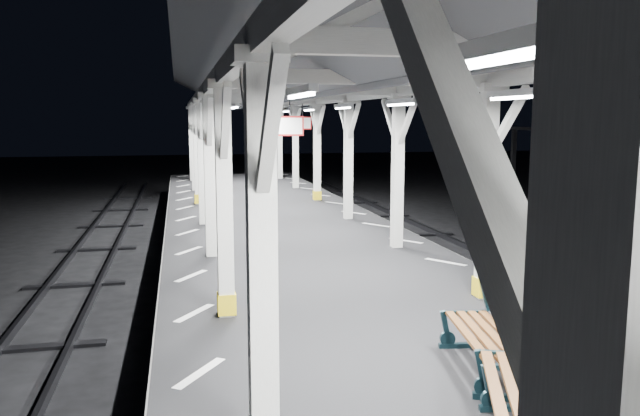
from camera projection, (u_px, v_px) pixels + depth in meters
name	position (u px, v px, depth m)	size (l,w,h in m)	color
platform	(407.00, 394.00, 7.52)	(6.00, 50.00, 1.00)	black
hazard_stripes_left	(200.00, 373.00, 6.91)	(1.00, 48.00, 0.01)	silver
hazard_stripes_right	(589.00, 339.00, 7.98)	(1.00, 48.00, 0.01)	silver
canopy	(416.00, 49.00, 6.91)	(5.40, 49.00, 4.65)	silver
bench_near	(536.00, 389.00, 5.25)	(1.35, 1.99, 1.01)	black
bench_mid	(495.00, 332.00, 6.78)	(0.94, 1.82, 0.94)	black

